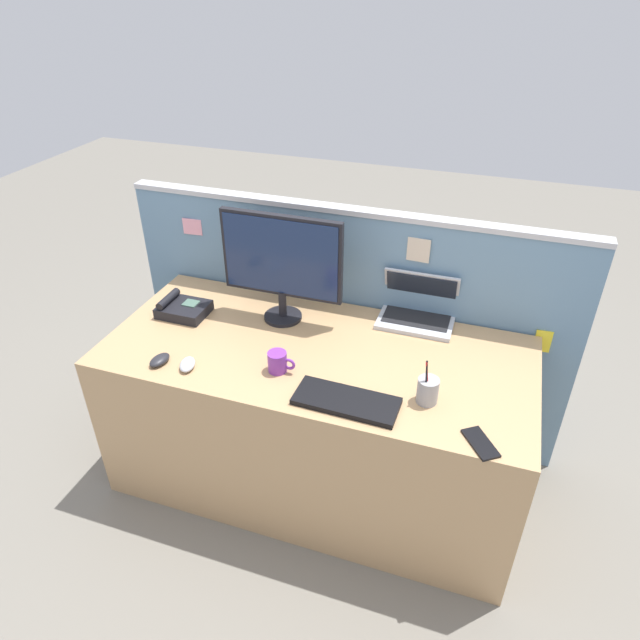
{
  "coord_description": "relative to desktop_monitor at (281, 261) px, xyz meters",
  "views": [
    {
      "loc": [
        0.64,
        -1.83,
        2.15
      ],
      "look_at": [
        0.0,
        0.05,
        0.88
      ],
      "focal_mm": 31.53,
      "sensor_mm": 36.0,
      "label": 1
    }
  ],
  "objects": [
    {
      "name": "keyboard_main",
      "position": [
        0.44,
        -0.49,
        -0.28
      ],
      "size": [
        0.4,
        0.17,
        0.02
      ],
      "primitive_type": "cube",
      "rotation": [
        0.0,
        0.0,
        -0.03
      ],
      "color": "black",
      "rests_on": "desk"
    },
    {
      "name": "cubicle_divider",
      "position": [
        0.23,
        0.25,
        -0.43
      ],
      "size": [
        2.18,
        0.08,
        1.23
      ],
      "color": "#6084A3",
      "rests_on": "ground_plane"
    },
    {
      "name": "computer_mouse_left_hand",
      "position": [
        -0.35,
        -0.49,
        -0.27
      ],
      "size": [
        0.08,
        0.11,
        0.03
      ],
      "primitive_type": "ellipsoid",
      "rotation": [
        0.0,
        0.0,
        -0.17
      ],
      "color": "#232328",
      "rests_on": "desk"
    },
    {
      "name": "cell_phone_black_slab",
      "position": [
        0.94,
        -0.54,
        -0.28
      ],
      "size": [
        0.14,
        0.16,
        0.01
      ],
      "primitive_type": "cube",
      "rotation": [
        0.0,
        0.0,
        0.62
      ],
      "color": "black",
      "rests_on": "desk"
    },
    {
      "name": "computer_mouse_right_hand",
      "position": [
        -0.23,
        -0.48,
        -0.27
      ],
      "size": [
        0.09,
        0.11,
        0.03
      ],
      "primitive_type": "ellipsoid",
      "rotation": [
        0.0,
        0.0,
        0.31
      ],
      "color": "#B2B5BC",
      "rests_on": "desk"
    },
    {
      "name": "laptop",
      "position": [
        0.59,
        0.18,
        -0.23
      ],
      "size": [
        0.34,
        0.24,
        0.23
      ],
      "color": "#B2B5BC",
      "rests_on": "desk"
    },
    {
      "name": "pen_cup",
      "position": [
        0.72,
        -0.38,
        -0.24
      ],
      "size": [
        0.08,
        0.08,
        0.19
      ],
      "color": "#99999E",
      "rests_on": "desk"
    },
    {
      "name": "ground_plane",
      "position": [
        0.23,
        -0.2,
        -1.05
      ],
      "size": [
        10.0,
        10.0,
        0.0
      ],
      "primitive_type": "plane",
      "color": "slate"
    },
    {
      "name": "desk",
      "position": [
        0.23,
        -0.2,
        -0.67
      ],
      "size": [
        1.81,
        0.82,
        0.76
      ],
      "primitive_type": "cube",
      "color": "tan",
      "rests_on": "ground_plane"
    },
    {
      "name": "desk_phone",
      "position": [
        -0.46,
        -0.12,
        -0.26
      ],
      "size": [
        0.22,
        0.17,
        0.09
      ],
      "color": "black",
      "rests_on": "desk"
    },
    {
      "name": "coffee_mug",
      "position": [
        0.13,
        -0.38,
        -0.25
      ],
      "size": [
        0.12,
        0.08,
        0.09
      ],
      "color": "purple",
      "rests_on": "desk"
    },
    {
      "name": "desktop_monitor",
      "position": [
        0.0,
        0.0,
        0.0
      ],
      "size": [
        0.55,
        0.17,
        0.5
      ],
      "color": "black",
      "rests_on": "desk"
    }
  ]
}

